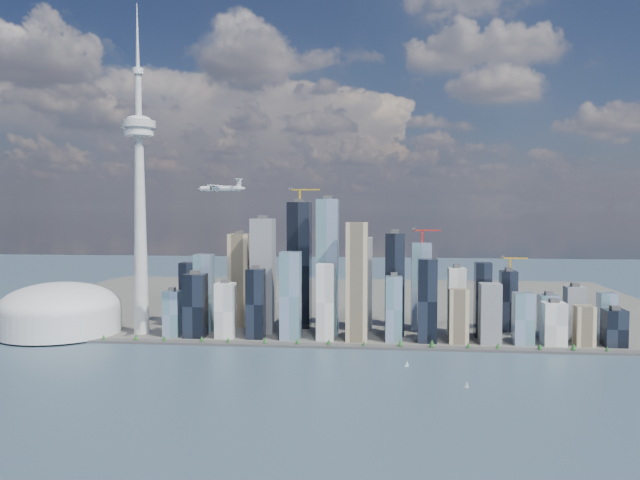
# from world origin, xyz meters

# --- Properties ---
(ground) EXTENTS (4000.00, 4000.00, 0.00)m
(ground) POSITION_xyz_m (0.00, 0.00, 0.00)
(ground) COLOR #2E4151
(ground) RESTS_ON ground
(seawall) EXTENTS (1100.00, 22.00, 4.00)m
(seawall) POSITION_xyz_m (0.00, 250.00, 2.00)
(seawall) COLOR #383838
(seawall) RESTS_ON ground
(land) EXTENTS (1400.00, 900.00, 3.00)m
(land) POSITION_xyz_m (0.00, 700.00, 1.50)
(land) COLOR #4C4C47
(land) RESTS_ON ground
(shoreline_trees) EXTENTS (960.53, 7.20, 8.80)m
(shoreline_trees) POSITION_xyz_m (0.00, 250.00, 8.78)
(shoreline_trees) COLOR #3F2D1E
(shoreline_trees) RESTS_ON seawall
(skyscraper_cluster) EXTENTS (736.00, 142.00, 248.86)m
(skyscraper_cluster) POSITION_xyz_m (59.62, 336.82, 77.03)
(skyscraper_cluster) COLOR black
(skyscraper_cluster) RESTS_ON land
(needle_tower) EXTENTS (56.00, 56.00, 550.50)m
(needle_tower) POSITION_xyz_m (-300.00, 310.00, 235.84)
(needle_tower) COLOR #9E9D99
(needle_tower) RESTS_ON land
(dome_stadium) EXTENTS (200.00, 200.00, 86.00)m
(dome_stadium) POSITION_xyz_m (-440.00, 300.00, 39.44)
(dome_stadium) COLOR silver
(dome_stadium) RESTS_ON land
(airplane) EXTENTS (73.92, 65.52, 18.01)m
(airplane) POSITION_xyz_m (-128.22, 192.70, 245.17)
(airplane) COLOR silver
(airplane) RESTS_ON ground
(sailboat_west) EXTENTS (5.94, 3.68, 8.51)m
(sailboat_west) POSITION_xyz_m (209.40, 50.76, 2.73)
(sailboat_west) COLOR silver
(sailboat_west) RESTS_ON ground
(sailboat_east) EXTENTS (6.37, 2.12, 8.82)m
(sailboat_east) POSITION_xyz_m (141.21, 144.27, 2.83)
(sailboat_east) COLOR silver
(sailboat_east) RESTS_ON ground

